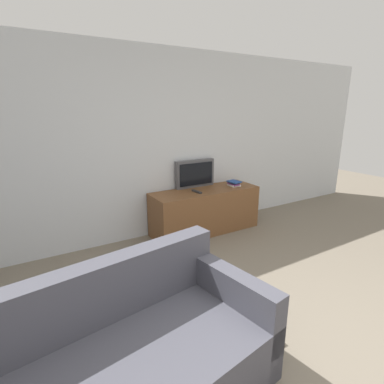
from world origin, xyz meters
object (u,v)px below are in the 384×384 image
(tv_stand, at_px, (205,210))
(remote_on_stand, at_px, (197,192))
(television, at_px, (195,174))
(couch, at_px, (100,383))
(book_stack, at_px, (234,183))

(tv_stand, bearing_deg, remote_on_stand, -163.29)
(television, bearing_deg, tv_stand, -79.62)
(tv_stand, relative_size, remote_on_stand, 8.22)
(couch, height_order, book_stack, couch)
(television, xyz_separation_m, couch, (-2.07, -2.34, -0.57))
(tv_stand, distance_m, remote_on_stand, 0.39)
(couch, distance_m, book_stack, 3.35)
(book_stack, bearing_deg, television, 152.90)
(television, height_order, book_stack, television)
(television, bearing_deg, remote_on_stand, -116.90)
(television, xyz_separation_m, book_stack, (0.54, -0.27, -0.16))
(tv_stand, height_order, television, television)
(couch, bearing_deg, remote_on_stand, 38.35)
(couch, xyz_separation_m, book_stack, (2.61, 2.06, 0.40))
(book_stack, height_order, remote_on_stand, book_stack)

